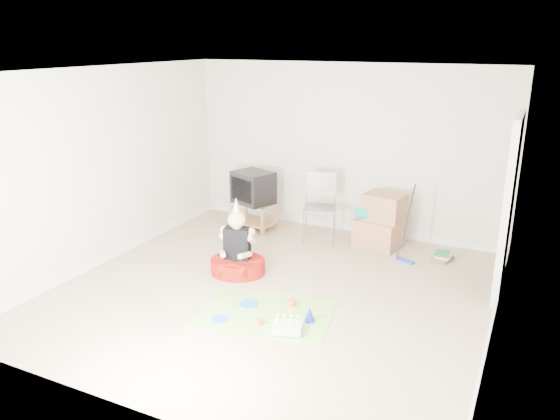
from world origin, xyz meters
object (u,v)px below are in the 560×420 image
at_px(cardboard_boxes, 380,222).
at_px(crt_tv, 253,187).
at_px(birthday_cake, 287,328).
at_px(tv_stand, 254,213).
at_px(folding_chair, 320,208).
at_px(seated_woman, 238,257).

bearing_deg(cardboard_boxes, crt_tv, -177.22).
xyz_separation_m(cardboard_boxes, birthday_cake, (-0.17, -2.82, -0.34)).
bearing_deg(tv_stand, folding_chair, -2.66).
relative_size(cardboard_boxes, birthday_cake, 2.21).
relative_size(crt_tv, folding_chair, 0.55).
height_order(tv_stand, folding_chair, folding_chair).
bearing_deg(folding_chair, cardboard_boxes, 9.79).
relative_size(crt_tv, cardboard_boxes, 0.73).
bearing_deg(seated_woman, tv_stand, 111.62).
xyz_separation_m(crt_tv, birthday_cake, (1.87, -2.72, -0.64)).
distance_m(tv_stand, cardboard_boxes, 2.05).
bearing_deg(tv_stand, crt_tv, 0.00).
height_order(tv_stand, seated_woman, seated_woman).
xyz_separation_m(cardboard_boxes, seated_woman, (-1.39, -1.74, -0.16)).
bearing_deg(folding_chair, seated_woman, -107.62).
height_order(folding_chair, cardboard_boxes, folding_chair).
distance_m(folding_chair, seated_woman, 1.69).
bearing_deg(crt_tv, folding_chair, 18.32).
bearing_deg(seated_woman, birthday_cake, -41.57).
height_order(folding_chair, seated_woman, folding_chair).
distance_m(folding_chair, birthday_cake, 2.80).
relative_size(tv_stand, crt_tv, 1.28).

